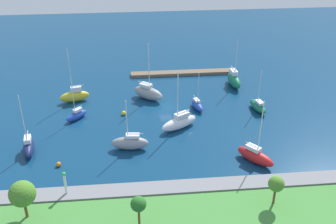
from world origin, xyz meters
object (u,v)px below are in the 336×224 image
at_px(sailboat_gray_lone_south, 148,93).
at_px(sailboat_blue_far_south, 77,115).
at_px(sailboat_white_off_beacon, 179,122).
at_px(pier_dock, 183,73).
at_px(sailboat_green_inner_mooring, 258,106).
at_px(sailboat_red_west_end, 255,156).
at_px(sailboat_yellow_far_north, 75,96).
at_px(mooring_buoy_orange, 59,164).
at_px(mooring_buoy_yellow, 124,113).
at_px(park_tree_east, 276,184).
at_px(harbor_beacon, 65,181).
at_px(park_tree_center, 22,194).
at_px(sailboat_blue_center_basin, 197,105).
at_px(park_tree_west, 138,205).
at_px(sailboat_gray_outer_mooring, 130,143).
at_px(sailboat_navy_by_breakwater, 29,147).
at_px(sailboat_green_east_end, 234,80).

distance_m(sailboat_gray_lone_south, sailboat_blue_far_south, 16.55).
bearing_deg(sailboat_gray_lone_south, sailboat_white_off_beacon, -29.68).
relative_size(pier_dock, sailboat_blue_far_south, 2.94).
xyz_separation_m(sailboat_green_inner_mooring, sailboat_red_west_end, (5.90, 17.76, 0.22)).
bearing_deg(sailboat_yellow_far_north, mooring_buoy_orange, 75.27).
xyz_separation_m(sailboat_white_off_beacon, mooring_buoy_yellow, (10.60, -6.33, -0.86)).
height_order(park_tree_east, mooring_buoy_yellow, park_tree_east).
bearing_deg(harbor_beacon, mooring_buoy_orange, -73.68).
bearing_deg(sailboat_yellow_far_north, park_tree_center, 71.80).
relative_size(sailboat_yellow_far_north, mooring_buoy_orange, 15.15).
xyz_separation_m(harbor_beacon, sailboat_blue_center_basin, (-23.58, -26.10, -2.31)).
distance_m(park_tree_west, sailboat_white_off_beacon, 27.79).
height_order(sailboat_yellow_far_north, sailboat_gray_outer_mooring, sailboat_yellow_far_north).
height_order(sailboat_blue_center_basin, sailboat_red_west_end, sailboat_red_west_end).
bearing_deg(sailboat_blue_center_basin, sailboat_blue_far_south, -98.00).
height_order(harbor_beacon, sailboat_green_inner_mooring, sailboat_green_inner_mooring).
relative_size(park_tree_west, sailboat_white_off_beacon, 0.42).
bearing_deg(sailboat_red_west_end, mooring_buoy_yellow, -169.91).
bearing_deg(sailboat_gray_lone_south, sailboat_navy_by_breakwater, -100.54).
distance_m(park_tree_east, sailboat_blue_far_south, 42.23).
relative_size(sailboat_green_inner_mooring, sailboat_gray_outer_mooring, 0.91).
relative_size(sailboat_blue_far_south, mooring_buoy_orange, 11.01).
height_order(harbor_beacon, sailboat_blue_center_basin, sailboat_blue_center_basin).
height_order(sailboat_yellow_far_north, sailboat_white_off_beacon, sailboat_yellow_far_north).
distance_m(harbor_beacon, sailboat_gray_outer_mooring, 15.58).
xyz_separation_m(park_tree_west, mooring_buoy_orange, (12.80, -15.99, -4.36)).
height_order(sailboat_blue_far_south, sailboat_green_east_end, sailboat_green_east_end).
distance_m(harbor_beacon, park_tree_east, 29.84).
bearing_deg(sailboat_yellow_far_north, mooring_buoy_yellow, 131.34).
bearing_deg(mooring_buoy_orange, sailboat_red_west_end, 176.62).
relative_size(sailboat_gray_lone_south, sailboat_navy_by_breakwater, 1.13).
bearing_deg(sailboat_yellow_far_north, park_tree_east, 116.26).
distance_m(sailboat_blue_center_basin, mooring_buoy_yellow, 15.38).
height_order(pier_dock, sailboat_blue_center_basin, sailboat_blue_center_basin).
xyz_separation_m(park_tree_center, sailboat_green_east_end, (-38.68, -40.91, -3.30)).
height_order(park_tree_east, sailboat_blue_far_south, sailboat_blue_far_south).
bearing_deg(sailboat_yellow_far_north, park_tree_west, 93.33).
height_order(sailboat_gray_lone_south, sailboat_blue_far_south, sailboat_gray_lone_south).
xyz_separation_m(park_tree_center, park_tree_east, (-34.13, 0.65, -0.54)).
bearing_deg(sailboat_blue_far_south, pier_dock, 174.20).
xyz_separation_m(sailboat_navy_by_breakwater, sailboat_blue_far_south, (-6.98, -11.19, -0.27)).
bearing_deg(sailboat_gray_outer_mooring, sailboat_gray_lone_south, -96.90).
bearing_deg(pier_dock, sailboat_green_inner_mooring, 122.57).
xyz_separation_m(park_tree_center, sailboat_white_off_beacon, (-23.59, -22.83, -3.56)).
xyz_separation_m(harbor_beacon, sailboat_green_east_end, (-33.95, -36.59, -1.62)).
distance_m(sailboat_yellow_far_north, sailboat_blue_far_south, 8.06).
bearing_deg(sailboat_gray_outer_mooring, sailboat_yellow_far_north, -54.17).
distance_m(harbor_beacon, sailboat_yellow_far_north, 32.16).
relative_size(park_tree_west, mooring_buoy_orange, 6.17).
relative_size(pier_dock, sailboat_green_inner_mooring, 2.95).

